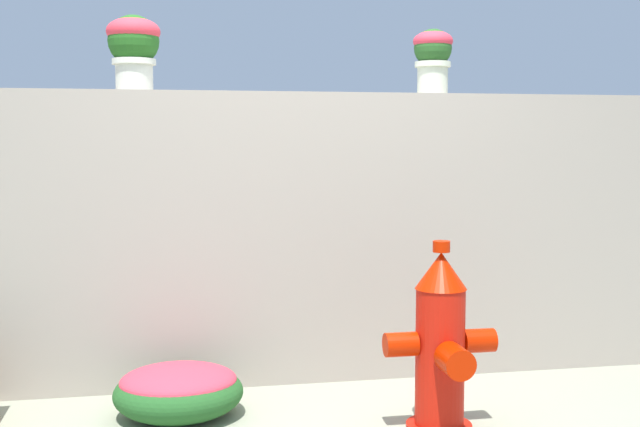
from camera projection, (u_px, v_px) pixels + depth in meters
stone_wall at (283, 236)px, 4.41m from camera, size 5.53×0.41×1.57m
potted_plant_1 at (134, 45)px, 4.19m from camera, size 0.28×0.28×0.40m
potted_plant_2 at (433, 55)px, 4.48m from camera, size 0.22×0.22×0.37m
fire_hydrant at (441, 346)px, 3.57m from camera, size 0.51×0.42×0.87m
flower_bush_left at (179, 389)px, 3.78m from camera, size 0.61×0.55×0.26m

